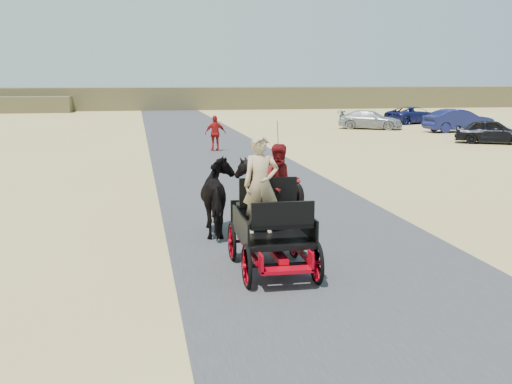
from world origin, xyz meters
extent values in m
plane|color=tan|center=(0.00, 0.00, 0.00)|extent=(140.00, 140.00, 0.00)
cube|color=#38383A|center=(0.00, 0.00, 0.01)|extent=(6.00, 140.00, 0.01)
cube|color=brown|center=(0.00, 62.00, 1.20)|extent=(140.00, 6.00, 2.40)
imported|color=black|center=(-1.72, 3.90, 0.85)|extent=(0.91, 2.01, 1.70)
imported|color=black|center=(-0.62, 3.90, 0.85)|extent=(1.37, 1.54, 1.70)
imported|color=tan|center=(-1.37, 0.95, 1.62)|extent=(0.66, 0.43, 1.80)
imported|color=#660C0F|center=(-0.87, 1.50, 1.51)|extent=(0.77, 0.60, 1.58)
imported|color=#B11414|center=(0.18, 20.42, 0.86)|extent=(1.04, 0.49, 1.73)
imported|color=black|center=(15.27, 21.25, 0.66)|extent=(4.12, 3.23, 1.31)
imported|color=navy|center=(17.09, 28.39, 0.74)|extent=(4.61, 1.92, 1.48)
imported|color=#B2B2B7|center=(12.29, 31.72, 0.63)|extent=(4.66, 3.68, 1.26)
imported|color=navy|center=(17.50, 36.12, 0.64)|extent=(5.07, 3.50, 1.29)
camera|label=1|loc=(-3.57, -10.34, 3.55)|focal=45.00mm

